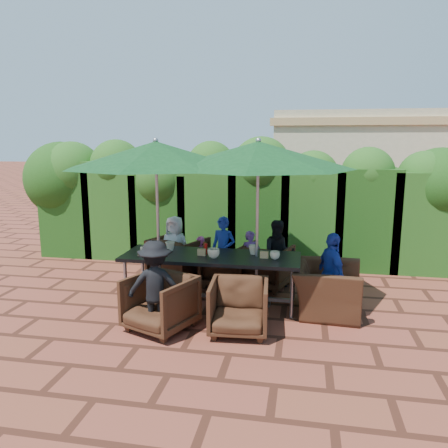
% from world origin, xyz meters
% --- Properties ---
extents(ground, '(80.00, 80.00, 0.00)m').
position_xyz_m(ground, '(0.00, 0.00, 0.00)').
color(ground, brown).
rests_on(ground, ground).
extents(dining_table, '(2.62, 0.90, 0.75)m').
position_xyz_m(dining_table, '(0.01, -0.12, 0.68)').
color(dining_table, black).
rests_on(dining_table, ground).
extents(umbrella_left, '(2.66, 2.66, 2.46)m').
position_xyz_m(umbrella_left, '(-0.78, -0.17, 2.21)').
color(umbrella_left, gray).
rests_on(umbrella_left, ground).
extents(umbrella_right, '(2.71, 2.71, 2.46)m').
position_xyz_m(umbrella_right, '(0.69, -0.05, 2.21)').
color(umbrella_right, gray).
rests_on(umbrella_right, ground).
extents(chair_far_left, '(1.06, 1.03, 0.85)m').
position_xyz_m(chair_far_left, '(-0.78, 0.87, 0.43)').
color(chair_far_left, black).
rests_on(chair_far_left, ground).
extents(chair_far_mid, '(0.73, 0.69, 0.74)m').
position_xyz_m(chair_far_mid, '(0.03, 0.79, 0.37)').
color(chair_far_mid, black).
rests_on(chair_far_mid, ground).
extents(chair_far_right, '(0.95, 0.92, 0.78)m').
position_xyz_m(chair_far_right, '(0.76, 0.80, 0.39)').
color(chair_far_right, black).
rests_on(chair_far_right, ground).
extents(chair_near_left, '(0.98, 0.96, 0.79)m').
position_xyz_m(chair_near_left, '(-0.44, -1.15, 0.39)').
color(chair_near_left, black).
rests_on(chair_near_left, ground).
extents(chair_near_right, '(0.78, 0.73, 0.75)m').
position_xyz_m(chair_near_right, '(0.58, -1.06, 0.38)').
color(chair_near_right, black).
rests_on(chair_near_right, ground).
extents(chair_end_right, '(0.75, 1.10, 0.92)m').
position_xyz_m(chair_end_right, '(1.71, -0.15, 0.46)').
color(chair_end_right, black).
rests_on(chair_end_right, ground).
extents(adult_far_left, '(0.61, 0.43, 1.14)m').
position_xyz_m(adult_far_left, '(-0.84, 0.86, 0.57)').
color(adult_far_left, silver).
rests_on(adult_far_left, ground).
extents(adult_far_mid, '(0.48, 0.42, 1.17)m').
position_xyz_m(adult_far_mid, '(0.03, 0.76, 0.59)').
color(adult_far_mid, '#1C3499').
rests_on(adult_far_mid, ground).
extents(adult_far_right, '(0.60, 0.44, 1.14)m').
position_xyz_m(adult_far_right, '(0.96, 0.81, 0.57)').
color(adult_far_right, black).
rests_on(adult_far_right, ground).
extents(adult_near_left, '(0.81, 0.50, 1.18)m').
position_xyz_m(adult_near_left, '(-0.49, -1.15, 0.59)').
color(adult_near_left, black).
rests_on(adult_near_left, ground).
extents(adult_end_right, '(0.59, 0.76, 1.17)m').
position_xyz_m(adult_end_right, '(1.76, -0.18, 0.58)').
color(adult_end_right, '#1C3499').
rests_on(adult_end_right, ground).
extents(child_left, '(0.36, 0.33, 0.81)m').
position_xyz_m(child_left, '(-0.38, 0.84, 0.40)').
color(child_left, '#DB4D98').
rests_on(child_left, ground).
extents(child_right, '(0.40, 0.37, 0.92)m').
position_xyz_m(child_right, '(0.49, 0.87, 0.46)').
color(child_right, '#874BA3').
rests_on(child_right, ground).
extents(pedestrian_a, '(1.85, 1.21, 1.87)m').
position_xyz_m(pedestrian_a, '(1.47, 4.28, 0.94)').
color(pedestrian_a, green).
rests_on(pedestrian_a, ground).
extents(pedestrian_b, '(0.90, 0.80, 1.59)m').
position_xyz_m(pedestrian_b, '(2.62, 4.30, 0.80)').
color(pedestrian_b, '#DB4D98').
rests_on(pedestrian_b, ground).
extents(pedestrian_c, '(1.22, 1.14, 1.79)m').
position_xyz_m(pedestrian_c, '(3.25, 4.17, 0.90)').
color(pedestrian_c, gray).
rests_on(pedestrian_c, ground).
extents(cup_a, '(0.15, 0.15, 0.11)m').
position_xyz_m(cup_a, '(-0.97, -0.22, 0.81)').
color(cup_a, beige).
rests_on(cup_a, dining_table).
extents(cup_b, '(0.15, 0.15, 0.14)m').
position_xyz_m(cup_b, '(-0.66, 0.04, 0.82)').
color(cup_b, beige).
rests_on(cup_b, dining_table).
extents(cup_c, '(0.17, 0.17, 0.14)m').
position_xyz_m(cup_c, '(0.08, -0.27, 0.82)').
color(cup_c, beige).
rests_on(cup_c, dining_table).
extents(cup_d, '(0.15, 0.15, 0.14)m').
position_xyz_m(cup_d, '(0.63, 0.04, 0.82)').
color(cup_d, beige).
rests_on(cup_d, dining_table).
extents(cup_e, '(0.15, 0.15, 0.11)m').
position_xyz_m(cup_e, '(0.96, -0.17, 0.81)').
color(cup_e, beige).
rests_on(cup_e, dining_table).
extents(ketchup_bottle, '(0.04, 0.04, 0.17)m').
position_xyz_m(ketchup_bottle, '(-0.07, -0.10, 0.83)').
color(ketchup_bottle, '#B20C0A').
rests_on(ketchup_bottle, dining_table).
extents(sauce_bottle, '(0.04, 0.04, 0.17)m').
position_xyz_m(sauce_bottle, '(-0.10, -0.01, 0.83)').
color(sauce_bottle, '#4C230C').
rests_on(sauce_bottle, dining_table).
extents(serving_tray, '(0.35, 0.25, 0.02)m').
position_xyz_m(serving_tray, '(-0.86, -0.26, 0.76)').
color(serving_tray, '#8C6243').
rests_on(serving_tray, dining_table).
extents(number_block_left, '(0.12, 0.06, 0.10)m').
position_xyz_m(number_block_left, '(-0.12, -0.17, 0.80)').
color(number_block_left, tan).
rests_on(number_block_left, dining_table).
extents(number_block_right, '(0.12, 0.06, 0.10)m').
position_xyz_m(number_block_right, '(0.81, -0.14, 0.80)').
color(number_block_right, tan).
rests_on(number_block_right, dining_table).
extents(hedge_wall, '(9.10, 1.60, 2.50)m').
position_xyz_m(hedge_wall, '(-0.33, 2.32, 1.35)').
color(hedge_wall, '#15330E').
rests_on(hedge_wall, ground).
extents(building, '(6.20, 3.08, 3.20)m').
position_xyz_m(building, '(3.50, 6.99, 1.61)').
color(building, beige).
rests_on(building, ground).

